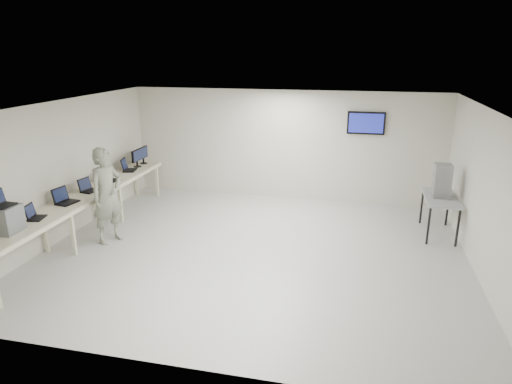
% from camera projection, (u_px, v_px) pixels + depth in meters
% --- Properties ---
extents(room, '(8.01, 7.01, 2.81)m').
position_uv_depth(room, '(256.00, 181.00, 8.50)').
color(room, '#9E9E9E').
rests_on(room, ground).
extents(workbench, '(0.76, 6.00, 0.90)m').
position_uv_depth(workbench, '(84.00, 198.00, 9.39)').
color(workbench, '#BEB18D').
rests_on(workbench, ground).
extents(equipment_box, '(0.38, 0.44, 0.45)m').
position_uv_depth(equipment_box, '(6.00, 219.00, 7.40)').
color(equipment_box, slate).
rests_on(equipment_box, workbench).
extents(laptop_on_box, '(0.29, 0.35, 0.27)m').
position_uv_depth(laptop_on_box, '(1.00, 202.00, 7.33)').
color(laptop_on_box, black).
rests_on(laptop_on_box, equipment_box).
extents(laptop_0, '(0.34, 0.38, 0.26)m').
position_uv_depth(laptop_0, '(34.00, 215.00, 8.04)').
color(laptop_0, black).
rests_on(laptop_0, workbench).
extents(laptop_1, '(0.38, 0.44, 0.31)m').
position_uv_depth(laptop_1, '(64.00, 199.00, 8.85)').
color(laptop_1, black).
rests_on(laptop_1, workbench).
extents(laptop_2, '(0.35, 0.40, 0.28)m').
position_uv_depth(laptop_2, '(88.00, 188.00, 9.59)').
color(laptop_2, black).
rests_on(laptop_2, workbench).
extents(laptop_3, '(0.40, 0.43, 0.28)m').
position_uv_depth(laptop_3, '(109.00, 178.00, 10.31)').
color(laptop_3, black).
rests_on(laptop_3, workbench).
extents(laptop_4, '(0.39, 0.44, 0.30)m').
position_uv_depth(laptop_4, '(127.00, 168.00, 11.21)').
color(laptop_4, black).
rests_on(laptop_4, workbench).
extents(monitor_near, '(0.20, 0.45, 0.44)m').
position_uv_depth(monitor_near, '(137.00, 157.00, 11.52)').
color(monitor_near, black).
rests_on(monitor_near, workbench).
extents(monitor_far, '(0.20, 0.44, 0.44)m').
position_uv_depth(monitor_far, '(143.00, 154.00, 11.85)').
color(monitor_far, black).
rests_on(monitor_far, workbench).
extents(soldier, '(0.71, 0.84, 1.95)m').
position_uv_depth(soldier, '(107.00, 196.00, 9.07)').
color(soldier, '#54594C').
rests_on(soldier, ground).
extents(side_table, '(0.65, 1.39, 0.83)m').
position_uv_depth(side_table, '(441.00, 200.00, 9.48)').
color(side_table, gray).
rests_on(side_table, ground).
extents(storage_bins, '(0.33, 0.36, 0.69)m').
position_uv_depth(storage_bins, '(442.00, 181.00, 9.36)').
color(storage_bins, gray).
rests_on(storage_bins, side_table).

